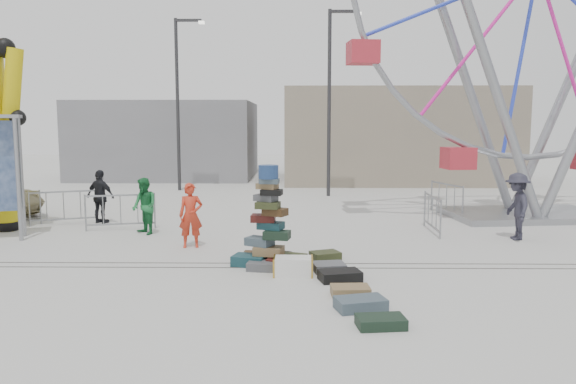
{
  "coord_description": "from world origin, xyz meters",
  "views": [
    {
      "loc": [
        1.55,
        -11.57,
        3.21
      ],
      "look_at": [
        1.36,
        2.19,
        1.51
      ],
      "focal_mm": 35.0,
      "sensor_mm": 36.0,
      "label": 1
    }
  ],
  "objects_px": {
    "barricade_wheel_back": "(446,198)",
    "lamp_post_left": "(179,95)",
    "lamp_post_right": "(331,93)",
    "barricade_dummy_c": "(121,212)",
    "barricade_wheel_front": "(432,214)",
    "pedestrian_red": "(191,215)",
    "pedestrian_green": "(144,206)",
    "suitcase_tower": "(269,238)",
    "pedestrian_black": "(101,197)",
    "barricade_dummy_b": "(64,207)",
    "pedestrian_grey": "(517,206)",
    "barricade_dummy_a": "(8,207)",
    "steamer_trunk": "(293,266)",
    "ferris_wheel": "(536,1)"
  },
  "relations": [
    {
      "from": "barricade_dummy_a",
      "to": "barricade_wheel_front",
      "type": "height_order",
      "value": "same"
    },
    {
      "from": "barricade_wheel_front",
      "to": "lamp_post_left",
      "type": "bearing_deg",
      "value": 43.32
    },
    {
      "from": "ferris_wheel",
      "to": "barricade_wheel_front",
      "type": "distance_m",
      "value": 8.05
    },
    {
      "from": "lamp_post_left",
      "to": "barricade_wheel_back",
      "type": "xyz_separation_m",
      "value": [
        10.81,
        -6.82,
        -3.93
      ]
    },
    {
      "from": "barricade_wheel_back",
      "to": "pedestrian_black",
      "type": "bearing_deg",
      "value": -97.24
    },
    {
      "from": "barricade_dummy_b",
      "to": "pedestrian_green",
      "type": "distance_m",
      "value": 3.34
    },
    {
      "from": "barricade_wheel_back",
      "to": "pedestrian_green",
      "type": "height_order",
      "value": "pedestrian_green"
    },
    {
      "from": "lamp_post_right",
      "to": "barricade_dummy_a",
      "type": "bearing_deg",
      "value": -146.36
    },
    {
      "from": "suitcase_tower",
      "to": "steamer_trunk",
      "type": "xyz_separation_m",
      "value": [
        0.55,
        -0.85,
        -0.44
      ]
    },
    {
      "from": "pedestrian_black",
      "to": "pedestrian_grey",
      "type": "distance_m",
      "value": 12.57
    },
    {
      "from": "barricade_dummy_b",
      "to": "pedestrian_red",
      "type": "height_order",
      "value": "pedestrian_red"
    },
    {
      "from": "pedestrian_green",
      "to": "barricade_dummy_a",
      "type": "bearing_deg",
      "value": -149.76
    },
    {
      "from": "barricade_dummy_a",
      "to": "barricade_dummy_b",
      "type": "height_order",
      "value": "same"
    },
    {
      "from": "pedestrian_red",
      "to": "pedestrian_grey",
      "type": "distance_m",
      "value": 8.87
    },
    {
      "from": "suitcase_tower",
      "to": "barricade_wheel_back",
      "type": "height_order",
      "value": "suitcase_tower"
    },
    {
      "from": "steamer_trunk",
      "to": "suitcase_tower",
      "type": "bearing_deg",
      "value": 123.9
    },
    {
      "from": "barricade_wheel_back",
      "to": "lamp_post_left",
      "type": "bearing_deg",
      "value": -139.45
    },
    {
      "from": "lamp_post_left",
      "to": "pedestrian_black",
      "type": "height_order",
      "value": "lamp_post_left"
    },
    {
      "from": "barricade_dummy_a",
      "to": "pedestrian_red",
      "type": "bearing_deg",
      "value": -28.99
    },
    {
      "from": "lamp_post_right",
      "to": "barricade_dummy_c",
      "type": "relative_size",
      "value": 4.0
    },
    {
      "from": "lamp_post_left",
      "to": "ferris_wheel",
      "type": "relative_size",
      "value": 0.55
    },
    {
      "from": "lamp_post_right",
      "to": "pedestrian_red",
      "type": "height_order",
      "value": "lamp_post_right"
    },
    {
      "from": "suitcase_tower",
      "to": "pedestrian_red",
      "type": "xyz_separation_m",
      "value": [
        -2.1,
        1.82,
        0.2
      ]
    },
    {
      "from": "barricade_dummy_b",
      "to": "barricade_dummy_c",
      "type": "distance_m",
      "value": 2.24
    },
    {
      "from": "pedestrian_red",
      "to": "pedestrian_green",
      "type": "relative_size",
      "value": 1.02
    },
    {
      "from": "lamp_post_left",
      "to": "barricade_dummy_c",
      "type": "relative_size",
      "value": 4.0
    },
    {
      "from": "suitcase_tower",
      "to": "pedestrian_black",
      "type": "relative_size",
      "value": 1.32
    },
    {
      "from": "lamp_post_left",
      "to": "pedestrian_black",
      "type": "bearing_deg",
      "value": -95.1
    },
    {
      "from": "lamp_post_right",
      "to": "pedestrian_red",
      "type": "bearing_deg",
      "value": -112.35
    },
    {
      "from": "barricade_dummy_b",
      "to": "barricade_wheel_back",
      "type": "relative_size",
      "value": 1.0
    },
    {
      "from": "suitcase_tower",
      "to": "pedestrian_green",
      "type": "distance_m",
      "value": 5.15
    },
    {
      "from": "pedestrian_black",
      "to": "pedestrian_green",
      "type": "bearing_deg",
      "value": 156.31
    },
    {
      "from": "ferris_wheel",
      "to": "barricade_dummy_b",
      "type": "distance_m",
      "value": 16.6
    },
    {
      "from": "suitcase_tower",
      "to": "barricade_wheel_front",
      "type": "bearing_deg",
      "value": 58.23
    },
    {
      "from": "barricade_wheel_front",
      "to": "lamp_post_right",
      "type": "bearing_deg",
      "value": 17.27
    },
    {
      "from": "lamp_post_left",
      "to": "barricade_dummy_b",
      "type": "bearing_deg",
      "value": -101.59
    },
    {
      "from": "ferris_wheel",
      "to": "barricade_dummy_b",
      "type": "height_order",
      "value": "ferris_wheel"
    },
    {
      "from": "barricade_wheel_back",
      "to": "pedestrian_black",
      "type": "xyz_separation_m",
      "value": [
        -11.6,
        -2.03,
        0.31
      ]
    },
    {
      "from": "lamp_post_left",
      "to": "barricade_wheel_back",
      "type": "height_order",
      "value": "lamp_post_left"
    },
    {
      "from": "barricade_wheel_front",
      "to": "pedestrian_green",
      "type": "distance_m",
      "value": 8.4
    },
    {
      "from": "barricade_dummy_b",
      "to": "pedestrian_grey",
      "type": "height_order",
      "value": "pedestrian_grey"
    },
    {
      "from": "steamer_trunk",
      "to": "barricade_dummy_c",
      "type": "distance_m",
      "value": 7.24
    },
    {
      "from": "pedestrian_green",
      "to": "pedestrian_grey",
      "type": "distance_m",
      "value": 10.47
    },
    {
      "from": "lamp_post_left",
      "to": "pedestrian_grey",
      "type": "xyz_separation_m",
      "value": [
        11.55,
        -11.23,
        -3.56
      ]
    },
    {
      "from": "lamp_post_left",
      "to": "pedestrian_grey",
      "type": "height_order",
      "value": "lamp_post_left"
    },
    {
      "from": "suitcase_tower",
      "to": "pedestrian_grey",
      "type": "relative_size",
      "value": 1.23
    },
    {
      "from": "barricade_dummy_a",
      "to": "lamp_post_left",
      "type": "bearing_deg",
      "value": 65.85
    },
    {
      "from": "barricade_dummy_c",
      "to": "pedestrian_grey",
      "type": "distance_m",
      "value": 11.43
    },
    {
      "from": "ferris_wheel",
      "to": "steamer_trunk",
      "type": "bearing_deg",
      "value": -143.5
    },
    {
      "from": "barricade_dummy_b",
      "to": "barricade_wheel_back",
      "type": "distance_m",
      "value": 12.89
    }
  ]
}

